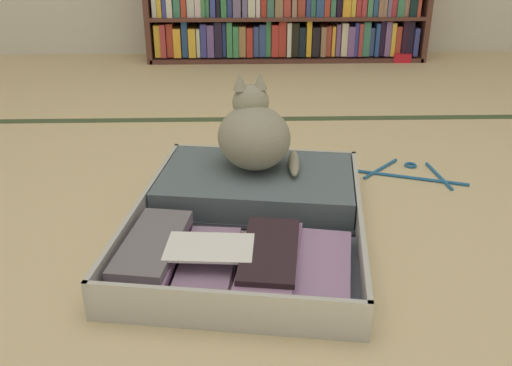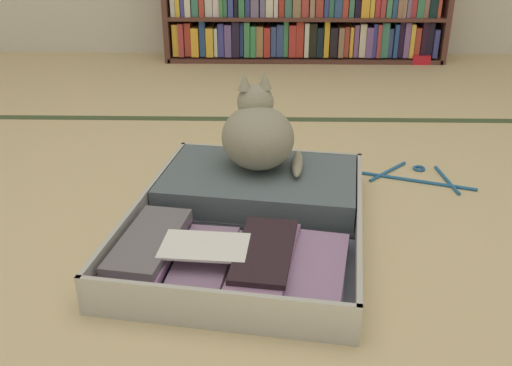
{
  "view_description": "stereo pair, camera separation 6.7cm",
  "coord_description": "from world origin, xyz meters",
  "px_view_note": "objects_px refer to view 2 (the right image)",
  "views": [
    {
      "loc": [
        -0.03,
        -1.09,
        0.75
      ],
      "look_at": [
        0.01,
        0.21,
        0.14
      ],
      "focal_mm": 39.04,
      "sensor_mm": 36.0,
      "label": 1
    },
    {
      "loc": [
        0.04,
        -1.09,
        0.75
      ],
      "look_at": [
        0.01,
        0.21,
        0.14
      ],
      "focal_mm": 39.04,
      "sensor_mm": 36.0,
      "label": 2
    }
  ],
  "objects_px": {
    "open_suitcase": "(250,213)",
    "clothes_hanger": "(417,176)",
    "black_cat": "(258,134)",
    "small_red_pouch": "(420,59)"
  },
  "relations": [
    {
      "from": "open_suitcase",
      "to": "clothes_hanger",
      "type": "height_order",
      "value": "open_suitcase"
    },
    {
      "from": "black_cat",
      "to": "clothes_hanger",
      "type": "distance_m",
      "value": 0.56
    },
    {
      "from": "black_cat",
      "to": "open_suitcase",
      "type": "bearing_deg",
      "value": -94.85
    },
    {
      "from": "black_cat",
      "to": "small_red_pouch",
      "type": "bearing_deg",
      "value": 62.06
    },
    {
      "from": "clothes_hanger",
      "to": "small_red_pouch",
      "type": "bearing_deg",
      "value": 76.02
    },
    {
      "from": "small_red_pouch",
      "to": "black_cat",
      "type": "bearing_deg",
      "value": -117.94
    },
    {
      "from": "open_suitcase",
      "to": "clothes_hanger",
      "type": "distance_m",
      "value": 0.62
    },
    {
      "from": "open_suitcase",
      "to": "black_cat",
      "type": "xyz_separation_m",
      "value": [
        0.02,
        0.2,
        0.15
      ]
    },
    {
      "from": "clothes_hanger",
      "to": "black_cat",
      "type": "bearing_deg",
      "value": -166.53
    },
    {
      "from": "clothes_hanger",
      "to": "small_red_pouch",
      "type": "relative_size",
      "value": 3.54
    }
  ]
}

